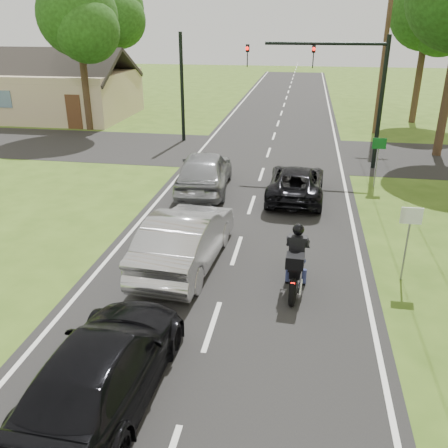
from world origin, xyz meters
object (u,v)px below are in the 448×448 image
(motorcycle_rider, at_px, (296,265))
(utility_pole_far, at_px, (385,48))
(silver_suv, at_px, (204,171))
(sign_white, at_px, (410,226))
(sign_green, at_px, (378,151))
(traffic_signal, at_px, (342,78))
(dark_suv, at_px, (296,182))
(silver_sedan, at_px, (185,238))
(dark_car_behind, at_px, (104,367))

(motorcycle_rider, bearing_deg, utility_pole_far, 80.89)
(silver_suv, height_order, sign_white, sign_white)
(sign_green, bearing_deg, silver_suv, -166.88)
(traffic_signal, xyz_separation_m, sign_white, (1.36, -11.02, -2.54))
(motorcycle_rider, relative_size, sign_white, 1.03)
(dark_suv, distance_m, traffic_signal, 6.22)
(traffic_signal, bearing_deg, motorcycle_rider, -97.11)
(silver_suv, xyz_separation_m, traffic_signal, (5.46, 4.65, 3.28))
(silver_sedan, distance_m, dark_car_behind, 5.44)
(motorcycle_rider, bearing_deg, dark_car_behind, -123.54)
(motorcycle_rider, distance_m, silver_suv, 8.41)
(dark_suv, distance_m, sign_white, 6.94)
(dark_suv, xyz_separation_m, dark_car_behind, (-3.15, -11.70, 0.07))
(dark_car_behind, distance_m, utility_pole_far, 26.12)
(dark_suv, xyz_separation_m, sign_white, (3.07, -6.15, 0.95))
(silver_sedan, distance_m, sign_green, 10.25)
(sign_white, bearing_deg, sign_green, 88.57)
(dark_suv, bearing_deg, silver_suv, -1.70)
(dark_car_behind, relative_size, sign_white, 2.30)
(traffic_signal, relative_size, sign_green, 3.00)
(silver_suv, bearing_deg, dark_suv, 172.73)
(dark_suv, distance_m, silver_suv, 3.77)
(motorcycle_rider, distance_m, silver_sedan, 3.30)
(motorcycle_rider, distance_m, sign_white, 3.17)
(motorcycle_rider, relative_size, traffic_signal, 0.34)
(sign_white, bearing_deg, dark_suv, 116.51)
(dark_suv, distance_m, utility_pole_far, 14.36)
(sign_green, bearing_deg, sign_white, -91.43)
(dark_car_behind, bearing_deg, traffic_signal, -104.56)
(utility_pole_far, bearing_deg, traffic_signal, -109.68)
(silver_suv, distance_m, traffic_signal, 7.89)
(motorcycle_rider, relative_size, utility_pole_far, 0.22)
(traffic_signal, bearing_deg, utility_pole_far, 70.32)
(silver_sedan, distance_m, sign_white, 6.08)
(dark_car_behind, height_order, sign_green, sign_green)
(silver_suv, bearing_deg, motorcycle_rider, 114.02)
(silver_sedan, bearing_deg, traffic_signal, -108.93)
(silver_suv, xyz_separation_m, utility_pole_far, (8.32, 12.66, 4.22))
(sign_green, bearing_deg, dark_car_behind, -115.35)
(silver_suv, relative_size, sign_white, 2.34)
(dark_car_behind, height_order, sign_white, sign_white)
(utility_pole_far, bearing_deg, silver_sedan, -111.48)
(silver_sedan, distance_m, utility_pole_far, 20.99)
(sign_green, bearing_deg, traffic_signal, 117.38)
(traffic_signal, distance_m, sign_white, 11.39)
(silver_suv, relative_size, sign_green, 2.34)
(dark_car_behind, height_order, utility_pole_far, utility_pole_far)
(traffic_signal, bearing_deg, sign_green, -62.62)
(motorcycle_rider, relative_size, silver_sedan, 0.44)
(motorcycle_rider, relative_size, sign_green, 1.03)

